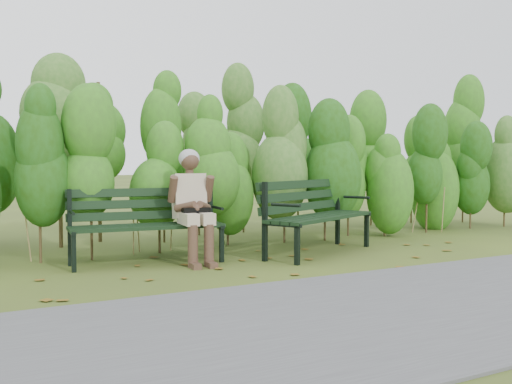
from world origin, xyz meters
TOP-DOWN VIEW (x-y plane):
  - ground at (0.00, 0.00)m, footprint 80.00×80.00m
  - footpath at (0.00, -2.20)m, footprint 60.00×2.50m
  - hedge_band at (0.00, 1.86)m, footprint 11.04×1.67m
  - leaf_litter at (-0.16, -0.13)m, footprint 5.78×2.26m
  - bench_left at (-1.19, 0.67)m, footprint 1.66×0.71m
  - bench_right at (0.79, 0.37)m, footprint 1.82×1.25m
  - seated_woman at (-0.73, 0.45)m, footprint 0.51×0.75m

SIDE VIEW (x-z plane):
  - ground at x=0.00m, z-range 0.00..0.00m
  - leaf_litter at x=-0.16m, z-range 0.00..0.01m
  - footpath at x=0.00m, z-range 0.00..0.01m
  - bench_left at x=-1.19m, z-range 0.07..0.88m
  - bench_right at x=0.79m, z-range 0.08..0.95m
  - seated_woman at x=-0.73m, z-range 0.07..1.30m
  - hedge_band at x=0.00m, z-range 0.05..2.47m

